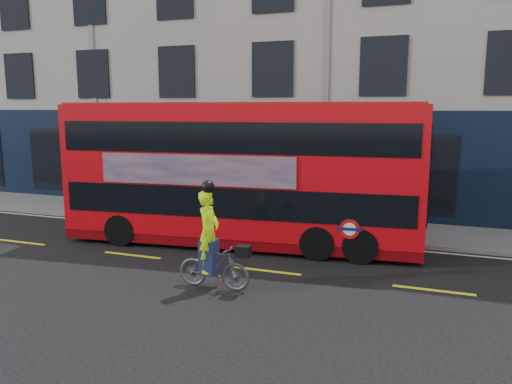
% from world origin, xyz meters
% --- Properties ---
extents(ground, '(120.00, 120.00, 0.00)m').
position_xyz_m(ground, '(0.00, 0.00, 0.00)').
color(ground, black).
rests_on(ground, ground).
extents(pavement, '(60.00, 3.00, 0.12)m').
position_xyz_m(pavement, '(0.00, 6.50, 0.06)').
color(pavement, slate).
rests_on(pavement, ground).
extents(kerb, '(60.00, 0.12, 0.13)m').
position_xyz_m(kerb, '(0.00, 5.00, 0.07)').
color(kerb, slate).
rests_on(kerb, ground).
extents(building_terrace, '(50.00, 10.07, 15.00)m').
position_xyz_m(building_terrace, '(0.00, 12.94, 7.49)').
color(building_terrace, '#A7A69E').
rests_on(building_terrace, ground).
extents(road_edge_line, '(58.00, 0.10, 0.01)m').
position_xyz_m(road_edge_line, '(0.00, 4.70, 0.00)').
color(road_edge_line, silver).
rests_on(road_edge_line, ground).
extents(lane_dashes, '(58.00, 0.12, 0.01)m').
position_xyz_m(lane_dashes, '(0.00, 1.50, 0.00)').
color(lane_dashes, yellow).
rests_on(lane_dashes, ground).
extents(bus, '(10.72, 3.41, 4.25)m').
position_xyz_m(bus, '(-1.54, 3.67, 2.18)').
color(bus, red).
rests_on(bus, ground).
extents(cyclist, '(1.75, 0.69, 2.51)m').
position_xyz_m(cyclist, '(-0.78, -0.09, 0.86)').
color(cyclist, '#4C4E51').
rests_on(cyclist, ground).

